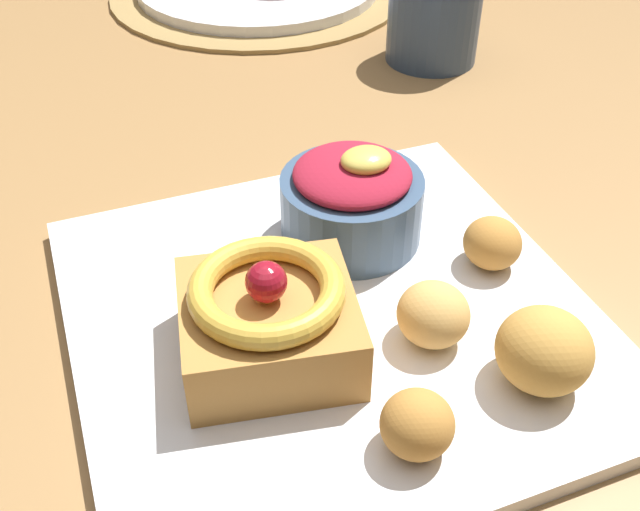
% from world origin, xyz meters
% --- Properties ---
extents(dining_table, '(1.46, 1.12, 0.73)m').
position_xyz_m(dining_table, '(0.00, 0.00, 0.65)').
color(dining_table, olive).
rests_on(dining_table, ground_plane).
extents(front_plate, '(0.31, 0.31, 0.01)m').
position_xyz_m(front_plate, '(0.07, -0.20, 0.74)').
color(front_plate, white).
rests_on(front_plate, dining_table).
extents(cake_slice, '(0.11, 0.11, 0.07)m').
position_xyz_m(cake_slice, '(0.02, -0.22, 0.77)').
color(cake_slice, '#B77F3D').
rests_on(cake_slice, front_plate).
extents(berry_ramekin, '(0.09, 0.09, 0.07)m').
position_xyz_m(berry_ramekin, '(0.11, -0.13, 0.77)').
color(berry_ramekin, '#3D5675').
rests_on(berry_ramekin, front_plate).
extents(fritter_front, '(0.04, 0.04, 0.03)m').
position_xyz_m(fritter_front, '(0.18, -0.19, 0.76)').
color(fritter_front, '#BC7F38').
rests_on(fritter_front, front_plate).
extents(fritter_middle, '(0.04, 0.04, 0.04)m').
position_xyz_m(fritter_middle, '(0.11, -0.24, 0.76)').
color(fritter_middle, tan).
rests_on(fritter_middle, front_plate).
extents(fritter_back, '(0.05, 0.05, 0.05)m').
position_xyz_m(fritter_back, '(0.15, -0.29, 0.76)').
color(fritter_back, gold).
rests_on(fritter_back, front_plate).
extents(fritter_extra, '(0.04, 0.04, 0.03)m').
position_xyz_m(fritter_extra, '(0.07, -0.31, 0.76)').
color(fritter_extra, '#BC7F38').
rests_on(fritter_extra, front_plate).
extents(coffee_mug, '(0.09, 0.09, 0.08)m').
position_xyz_m(coffee_mug, '(0.30, 0.12, 0.77)').
color(coffee_mug, '#334766').
rests_on(coffee_mug, dining_table).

